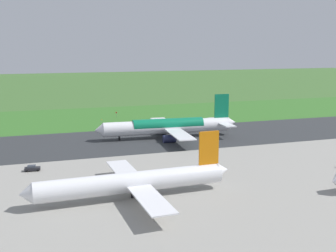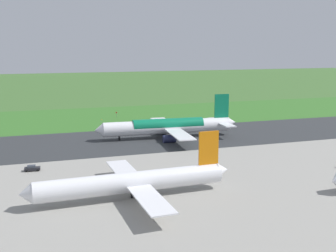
# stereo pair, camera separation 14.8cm
# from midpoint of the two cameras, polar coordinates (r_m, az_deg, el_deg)

# --- Properties ---
(ground_plane) EXTENTS (800.00, 800.00, 0.00)m
(ground_plane) POSITION_cam_midpoint_polar(r_m,az_deg,el_deg) (156.85, -1.31, -1.69)
(ground_plane) COLOR #3D662D
(runway_asphalt) EXTENTS (600.00, 41.54, 0.06)m
(runway_asphalt) POSITION_cam_midpoint_polar(r_m,az_deg,el_deg) (156.84, -1.31, -1.68)
(runway_asphalt) COLOR #2D3033
(runway_asphalt) RESTS_ON ground
(apron_concrete) EXTENTS (440.00, 110.00, 0.05)m
(apron_concrete) POSITION_cam_midpoint_polar(r_m,az_deg,el_deg) (98.56, 9.76, -9.49)
(apron_concrete) COLOR gray
(apron_concrete) RESTS_ON ground
(grass_verge_foreground) EXTENTS (600.00, 80.00, 0.04)m
(grass_verge_foreground) POSITION_cam_midpoint_polar(r_m,az_deg,el_deg) (200.75, -5.09, 1.04)
(grass_verge_foreground) COLOR #346B27
(grass_verge_foreground) RESTS_ON ground
(airliner_main) EXTENTS (54.13, 44.28, 15.88)m
(airliner_main) POSITION_cam_midpoint_polar(r_m,az_deg,el_deg) (157.13, 0.11, -0.05)
(airliner_main) COLOR white
(airliner_main) RESTS_ON ground
(airliner_parked_mid) EXTENTS (48.35, 39.51, 14.12)m
(airliner_parked_mid) POSITION_cam_midpoint_polar(r_m,az_deg,el_deg) (96.11, -4.73, -7.48)
(airliner_parked_mid) COLOR white
(airliner_parked_mid) RESTS_ON ground
(service_car_followme) EXTENTS (4.31, 2.15, 1.62)m
(service_car_followme) POSITION_cam_midpoint_polar(r_m,az_deg,el_deg) (122.33, -17.87, -5.43)
(service_car_followme) COLOR black
(service_car_followme) RESTS_ON ground
(no_stopping_sign) EXTENTS (0.60, 0.10, 2.67)m
(no_stopping_sign) POSITION_cam_midpoint_polar(r_m,az_deg,el_deg) (203.96, -6.99, 1.60)
(no_stopping_sign) COLOR slate
(no_stopping_sign) RESTS_ON ground
(traffic_cone_orange) EXTENTS (0.40, 0.40, 0.55)m
(traffic_cone_orange) POSITION_cam_midpoint_polar(r_m,az_deg,el_deg) (197.84, -8.96, 0.88)
(traffic_cone_orange) COLOR orange
(traffic_cone_orange) RESTS_ON ground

